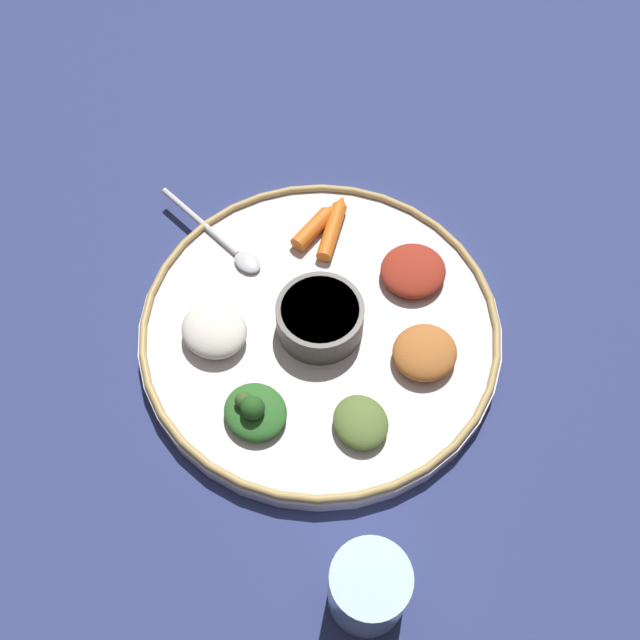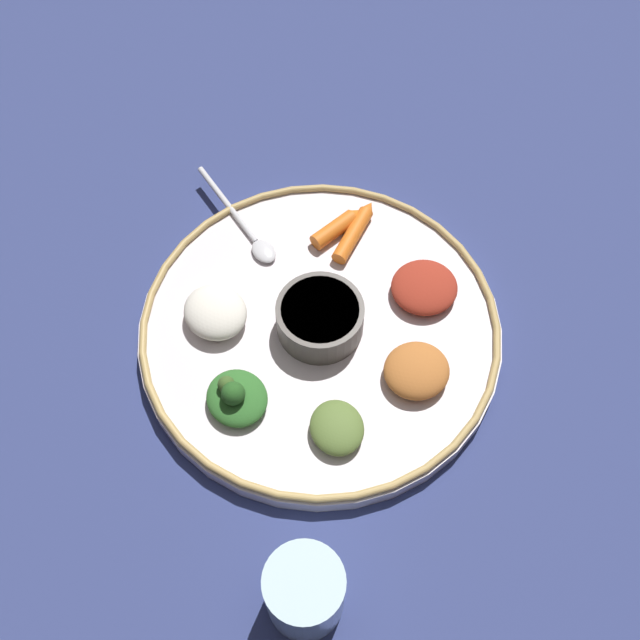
{
  "view_description": "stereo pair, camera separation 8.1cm",
  "coord_description": "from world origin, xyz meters",
  "px_view_note": "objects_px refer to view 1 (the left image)",
  "views": [
    {
      "loc": [
        -0.01,
        0.4,
        0.73
      ],
      "look_at": [
        0.0,
        0.0,
        0.04
      ],
      "focal_mm": 43.44,
      "sensor_mm": 36.0,
      "label": 1
    },
    {
      "loc": [
        -0.09,
        0.39,
        0.73
      ],
      "look_at": [
        0.0,
        0.0,
        0.04
      ],
      "focal_mm": 43.44,
      "sensor_mm": 36.0,
      "label": 2
    }
  ],
  "objects_px": {
    "drinking_glass": "(368,590)",
    "carrot_outer": "(316,226)",
    "center_bowl": "(320,317)",
    "greens_pile": "(254,411)",
    "spoon": "(225,243)",
    "carrot_near_spoon": "(333,227)"
  },
  "relations": [
    {
      "from": "spoon",
      "to": "carrot_outer",
      "type": "bearing_deg",
      "value": -168.16
    },
    {
      "from": "carrot_outer",
      "to": "greens_pile",
      "type": "bearing_deg",
      "value": 76.17
    },
    {
      "from": "carrot_near_spoon",
      "to": "drinking_glass",
      "type": "relative_size",
      "value": 1.03
    },
    {
      "from": "carrot_near_spoon",
      "to": "carrot_outer",
      "type": "distance_m",
      "value": 0.02
    },
    {
      "from": "spoon",
      "to": "greens_pile",
      "type": "height_order",
      "value": "greens_pile"
    },
    {
      "from": "center_bowl",
      "to": "carrot_near_spoon",
      "type": "xyz_separation_m",
      "value": [
        -0.01,
        -0.13,
        -0.01
      ]
    },
    {
      "from": "spoon",
      "to": "carrot_outer",
      "type": "distance_m",
      "value": 0.1
    },
    {
      "from": "spoon",
      "to": "greens_pile",
      "type": "relative_size",
      "value": 1.45
    },
    {
      "from": "center_bowl",
      "to": "drinking_glass",
      "type": "distance_m",
      "value": 0.27
    },
    {
      "from": "center_bowl",
      "to": "carrot_outer",
      "type": "xyz_separation_m",
      "value": [
        0.01,
        -0.13,
        -0.01
      ]
    },
    {
      "from": "drinking_glass",
      "to": "carrot_outer",
      "type": "bearing_deg",
      "value": -82.56
    },
    {
      "from": "greens_pile",
      "to": "drinking_glass",
      "type": "distance_m",
      "value": 0.2
    },
    {
      "from": "carrot_near_spoon",
      "to": "drinking_glass",
      "type": "height_order",
      "value": "drinking_glass"
    },
    {
      "from": "center_bowl",
      "to": "greens_pile",
      "type": "height_order",
      "value": "greens_pile"
    },
    {
      "from": "center_bowl",
      "to": "drinking_glass",
      "type": "height_order",
      "value": "drinking_glass"
    },
    {
      "from": "center_bowl",
      "to": "greens_pile",
      "type": "relative_size",
      "value": 1.04
    },
    {
      "from": "spoon",
      "to": "drinking_glass",
      "type": "height_order",
      "value": "drinking_glass"
    },
    {
      "from": "greens_pile",
      "to": "center_bowl",
      "type": "bearing_deg",
      "value": -121.51
    },
    {
      "from": "center_bowl",
      "to": "spoon",
      "type": "relative_size",
      "value": 0.72
    },
    {
      "from": "carrot_near_spoon",
      "to": "drinking_glass",
      "type": "distance_m",
      "value": 0.4
    },
    {
      "from": "carrot_near_spoon",
      "to": "carrot_outer",
      "type": "relative_size",
      "value": 1.33
    },
    {
      "from": "center_bowl",
      "to": "greens_pile",
      "type": "xyz_separation_m",
      "value": [
        0.06,
        0.1,
        -0.01
      ]
    }
  ]
}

